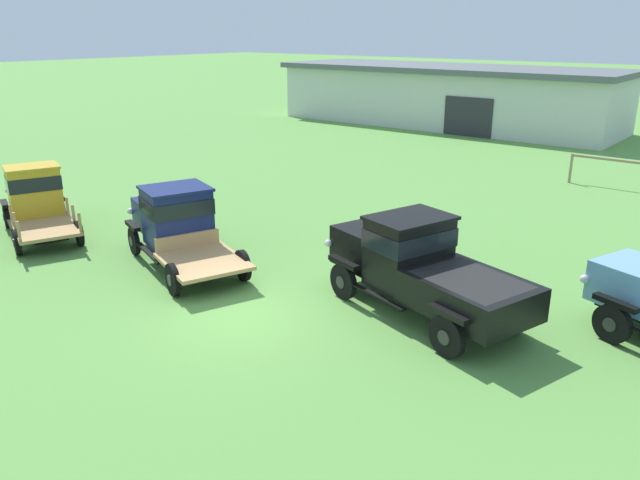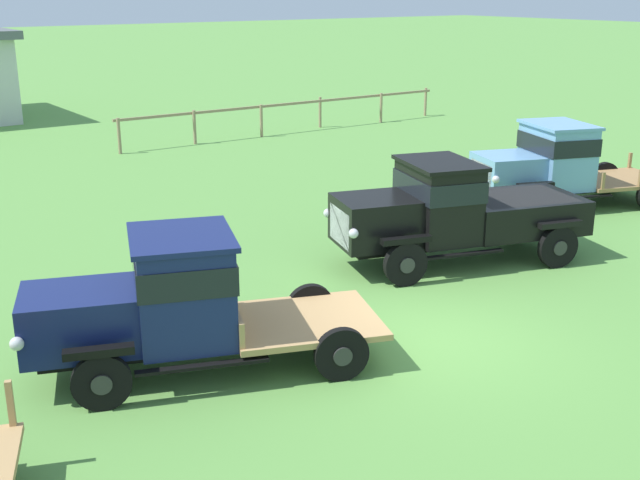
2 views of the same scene
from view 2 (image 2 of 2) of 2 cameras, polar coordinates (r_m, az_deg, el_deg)
ground_plane at (r=14.02m, az=7.90°, el=-6.96°), size 240.00×240.00×0.00m
paddock_fence at (r=33.61m, az=-2.01°, el=9.23°), size 15.37×0.66×1.30m
vintage_truck_second_in_line at (r=12.53m, az=-10.71°, el=-4.25°), size 5.82×3.61×2.23m
vintage_truck_midrow_center at (r=17.58m, az=9.54°, el=2.10°), size 5.89×3.53×2.28m
vintage_truck_far_side at (r=22.72m, az=16.09°, el=5.28°), size 5.86×3.80×2.29m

